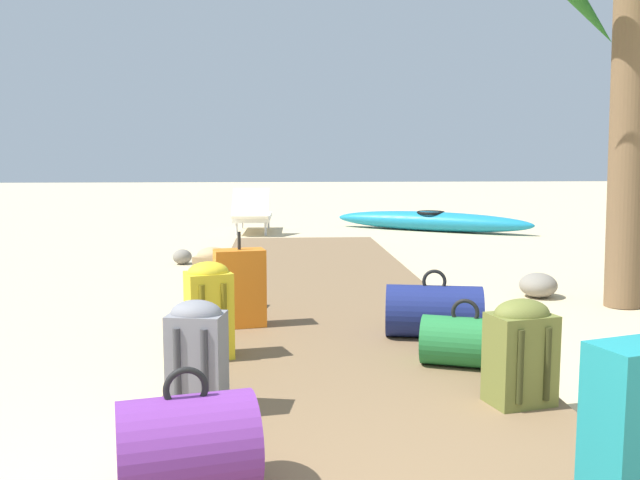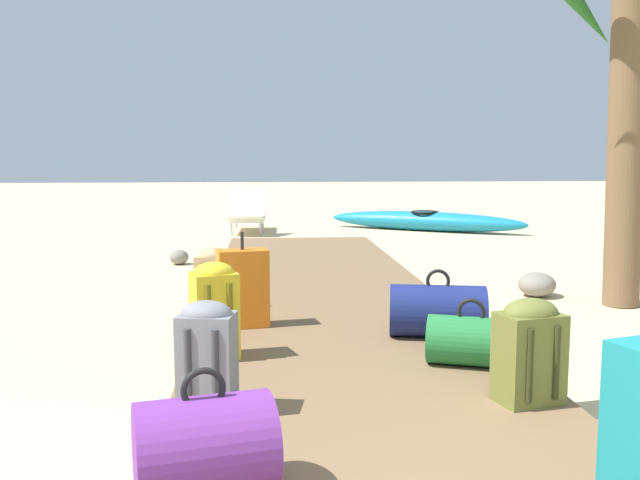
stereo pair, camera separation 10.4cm
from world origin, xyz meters
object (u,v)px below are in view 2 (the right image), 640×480
(duffel_bag_purple, at_px, (204,446))
(backpack_yellow, at_px, (214,308))
(backpack_tan, at_px, (215,277))
(duffel_bag_navy, at_px, (437,311))
(backpack_olive, at_px, (530,348))
(suitcase_orange, at_px, (243,288))
(duffel_bag_green, at_px, (470,341))
(lounge_chair, at_px, (247,214))
(kayak, at_px, (425,221))
(backpack_grey, at_px, (207,354))

(duffel_bag_purple, height_order, backpack_yellow, backpack_yellow)
(duffel_bag_purple, height_order, backpack_tan, backpack_tan)
(duffel_bag_navy, distance_m, backpack_yellow, 1.54)
(backpack_olive, bearing_deg, backpack_yellow, 150.74)
(suitcase_orange, distance_m, backpack_olive, 2.24)
(backpack_tan, bearing_deg, backpack_yellow, -86.11)
(duffel_bag_green, distance_m, lounge_chair, 8.08)
(duffel_bag_green, distance_m, backpack_tan, 2.29)
(duffel_bag_navy, bearing_deg, suitcase_orange, 163.31)
(duffel_bag_green, distance_m, kayak, 8.20)
(duffel_bag_purple, relative_size, backpack_tan, 1.12)
(backpack_olive, distance_m, duffel_bag_green, 0.65)
(duffel_bag_green, xyz_separation_m, kayak, (1.62, 8.04, -0.06))
(duffel_bag_navy, height_order, backpack_grey, backpack_grey)
(backpack_yellow, bearing_deg, backpack_olive, -29.26)
(duffel_bag_purple, xyz_separation_m, backpack_yellow, (-0.08, 1.75, 0.12))
(backpack_olive, bearing_deg, backpack_tan, 127.21)
(duffel_bag_green, height_order, kayak, duffel_bag_green)
(duffel_bag_purple, bearing_deg, kayak, 72.21)
(backpack_grey, bearing_deg, duffel_bag_purple, -86.20)
(backpack_tan, bearing_deg, duffel_bag_purple, -86.77)
(duffel_bag_purple, distance_m, backpack_tan, 3.10)
(lounge_chair, distance_m, kayak, 3.12)
(duffel_bag_navy, xyz_separation_m, backpack_olive, (0.14, -1.29, 0.10))
(duffel_bag_green, xyz_separation_m, lounge_chair, (-1.49, 7.94, 0.10))
(duffel_bag_navy, relative_size, duffel_bag_purple, 1.24)
(duffel_bag_purple, distance_m, kayak, 9.99)
(duffel_bag_navy, distance_m, backpack_tan, 1.85)
(duffel_bag_green, relative_size, kayak, 0.17)
(suitcase_orange, xyz_separation_m, backpack_yellow, (-0.15, -0.78, 0.03))
(duffel_bag_navy, distance_m, kayak, 7.56)
(duffel_bag_navy, bearing_deg, backpack_olive, -83.89)
(lounge_chair, bearing_deg, duffel_bag_green, -79.36)
(backpack_olive, xyz_separation_m, duffel_bag_green, (-0.11, 0.63, -0.13))
(duffel_bag_navy, xyz_separation_m, backpack_tan, (-1.58, 0.96, 0.09))
(duffel_bag_purple, bearing_deg, backpack_grey, 93.80)
(backpack_yellow, bearing_deg, duffel_bag_purple, -87.28)
(backpack_olive, xyz_separation_m, duffel_bag_purple, (-1.54, -0.84, -0.09))
(suitcase_orange, xyz_separation_m, backpack_tan, (-0.24, 0.56, -0.02))
(backpack_yellow, bearing_deg, kayak, 68.01)
(lounge_chair, bearing_deg, backpack_olive, -79.43)
(backpack_grey, relative_size, duffel_bag_purple, 0.97)
(duffel_bag_navy, xyz_separation_m, backpack_grey, (-1.46, -1.30, 0.11))
(backpack_tan, distance_m, lounge_chair, 6.32)
(duffel_bag_navy, distance_m, suitcase_orange, 1.40)
(backpack_grey, relative_size, backpack_olive, 1.03)
(duffel_bag_navy, height_order, backpack_tan, backpack_tan)
(suitcase_orange, bearing_deg, duffel_bag_purple, -91.48)
(suitcase_orange, height_order, lounge_chair, lounge_chair)
(backpack_grey, xyz_separation_m, kayak, (3.11, 8.68, -0.19))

